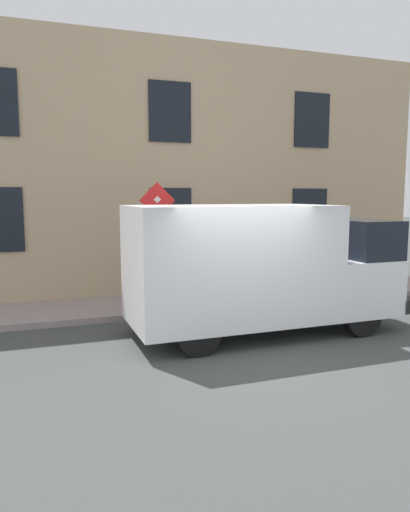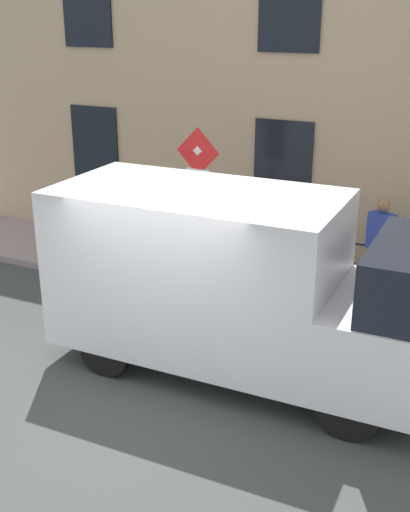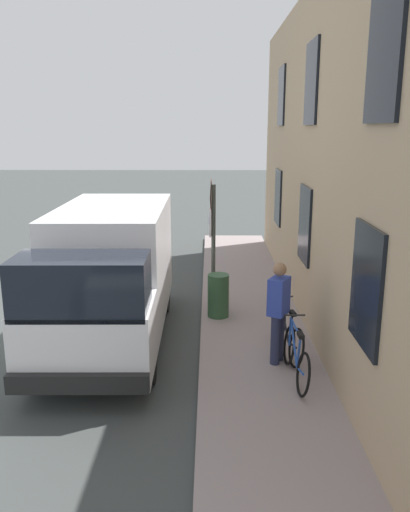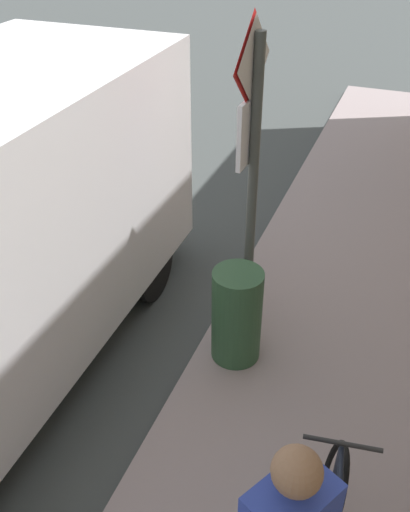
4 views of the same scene
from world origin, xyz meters
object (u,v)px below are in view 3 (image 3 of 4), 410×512
(pedestrian, at_px, (278,309))
(litter_bin, at_px, (218,295))
(bicycle_blue, at_px, (296,356))
(delivery_van, at_px, (110,272))
(sign_post_stacked, at_px, (212,225))
(bicycle_black, at_px, (287,333))

(pedestrian, distance_m, litter_bin, 2.41)
(pedestrian, bearing_deg, bicycle_blue, 138.35)
(delivery_van, xyz_separation_m, bicycle_blue, (3.22, -1.86, -0.82))
(bicycle_blue, bearing_deg, sign_post_stacked, 18.29)
(bicycle_black, relative_size, litter_bin, 1.91)
(pedestrian, height_order, litter_bin, pedestrian)
(sign_post_stacked, relative_size, delivery_van, 0.50)
(sign_post_stacked, relative_size, bicycle_black, 1.58)
(delivery_van, bearing_deg, pedestrian, 66.44)
(bicycle_black, bearing_deg, bicycle_blue, 171.70)
(delivery_van, bearing_deg, bicycle_blue, 59.29)
(delivery_van, bearing_deg, bicycle_black, 73.34)
(delivery_van, distance_m, bicycle_blue, 3.80)
(delivery_van, relative_size, pedestrian, 3.11)
(sign_post_stacked, xyz_separation_m, bicycle_black, (1.30, -2.46, -1.45))
(pedestrian, relative_size, litter_bin, 1.91)
(delivery_van, xyz_separation_m, litter_bin, (2.05, 0.90, -0.74))
(sign_post_stacked, bearing_deg, litter_bin, -77.74)
(delivery_van, relative_size, bicycle_black, 3.12)
(bicycle_blue, height_order, bicycle_black, same)
(pedestrian, bearing_deg, litter_bin, -37.78)
(sign_post_stacked, height_order, pedestrian, sign_post_stacked)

